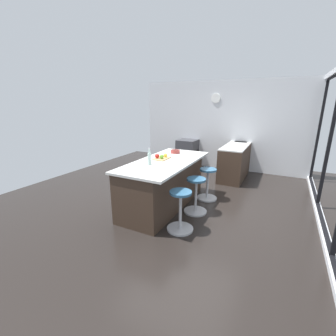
# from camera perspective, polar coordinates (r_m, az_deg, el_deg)

# --- Properties ---
(ground_plane) EXTENTS (7.70, 7.70, 0.00)m
(ground_plane) POSITION_cam_1_polar(r_m,az_deg,el_deg) (5.00, 3.52, -8.05)
(ground_plane) COLOR black
(interior_partition_left) EXTENTS (0.15, 5.14, 2.69)m
(interior_partition_left) POSITION_cam_1_polar(r_m,az_deg,el_deg) (7.41, 13.13, 10.30)
(interior_partition_left) COLOR silver
(interior_partition_left) RESTS_ON ground_plane
(sink_cabinet) EXTENTS (2.57, 0.60, 1.19)m
(sink_cabinet) POSITION_cam_1_polar(r_m,az_deg,el_deg) (7.09, 17.17, 2.46)
(sink_cabinet) COLOR #38281E
(sink_cabinet) RESTS_ON ground_plane
(oven_range) EXTENTS (0.60, 0.61, 0.88)m
(oven_range) POSITION_cam_1_polar(r_m,az_deg,el_deg) (7.52, 4.86, 3.74)
(oven_range) COLOR #38383D
(oven_range) RESTS_ON ground_plane
(kitchen_island) EXTENTS (2.27, 1.03, 0.95)m
(kitchen_island) POSITION_cam_1_polar(r_m,az_deg,el_deg) (4.60, -1.08, -3.77)
(kitchen_island) COLOR #38281E
(kitchen_island) RESTS_ON ground_plane
(stool_by_window) EXTENTS (0.44, 0.44, 0.69)m
(stool_by_window) POSITION_cam_1_polar(r_m,az_deg,el_deg) (5.03, 9.83, -4.16)
(stool_by_window) COLOR #B7B7BC
(stool_by_window) RESTS_ON ground_plane
(stool_middle) EXTENTS (0.44, 0.44, 0.69)m
(stool_middle) POSITION_cam_1_polar(r_m,az_deg,el_deg) (4.40, 6.97, -7.08)
(stool_middle) COLOR #B7B7BC
(stool_middle) RESTS_ON ground_plane
(stool_near_camera) EXTENTS (0.44, 0.44, 0.69)m
(stool_near_camera) POSITION_cam_1_polar(r_m,az_deg,el_deg) (3.79, 3.10, -10.93)
(stool_near_camera) COLOR #B7B7BC
(stool_near_camera) RESTS_ON ground_plane
(cutting_board) EXTENTS (0.36, 0.24, 0.02)m
(cutting_board) POSITION_cam_1_polar(r_m,az_deg,el_deg) (4.58, -1.57, 2.41)
(cutting_board) COLOR tan
(cutting_board) RESTS_ON kitchen_island
(apple_yellow) EXTENTS (0.08, 0.08, 0.08)m
(apple_yellow) POSITION_cam_1_polar(r_m,az_deg,el_deg) (4.64, -0.65, 3.21)
(apple_yellow) COLOR gold
(apple_yellow) RESTS_ON cutting_board
(apple_green) EXTENTS (0.09, 0.09, 0.09)m
(apple_green) POSITION_cam_1_polar(r_m,az_deg,el_deg) (4.49, -1.61, 2.84)
(apple_green) COLOR #609E2D
(apple_green) RESTS_ON cutting_board
(apple_red) EXTENTS (0.09, 0.09, 0.09)m
(apple_red) POSITION_cam_1_polar(r_m,az_deg,el_deg) (4.55, -2.75, 3.03)
(apple_red) COLOR red
(apple_red) RESTS_ON cutting_board
(water_bottle) EXTENTS (0.06, 0.06, 0.31)m
(water_bottle) POSITION_cam_1_polar(r_m,az_deg,el_deg) (4.12, -4.67, 2.42)
(water_bottle) COLOR silver
(water_bottle) RESTS_ON kitchen_island
(fruit_bowl) EXTENTS (0.20, 0.20, 0.07)m
(fruit_bowl) POSITION_cam_1_polar(r_m,az_deg,el_deg) (5.11, 1.83, 4.20)
(fruit_bowl) COLOR #993833
(fruit_bowl) RESTS_ON kitchen_island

